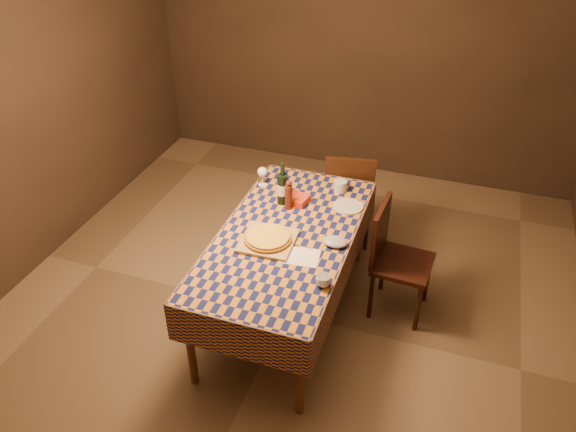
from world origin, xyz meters
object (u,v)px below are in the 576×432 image
at_px(pizza, 268,238).
at_px(chair_far, 349,193).
at_px(dining_table, 286,243).
at_px(bowl, 279,241).
at_px(cutting_board, 268,241).
at_px(white_plate, 348,206).
at_px(wine_bottle, 283,188).
at_px(chair_right, 393,254).

bearing_deg(pizza, chair_far, 75.61).
bearing_deg(pizza, dining_table, 53.39).
bearing_deg(bowl, pizza, -171.09).
bearing_deg(chair_far, bowl, -100.92).
relative_size(cutting_board, chair_far, 0.40).
relative_size(dining_table, white_plate, 8.02).
relative_size(dining_table, pizza, 4.46).
height_order(wine_bottle, chair_right, wine_bottle).
height_order(white_plate, chair_far, chair_far).
bearing_deg(pizza, bowl, 8.91).
distance_m(cutting_board, pizza, 0.03).
bearing_deg(chair_far, wine_bottle, -118.83).
relative_size(wine_bottle, chair_right, 0.37).
height_order(pizza, white_plate, pizza).
height_order(pizza, wine_bottle, wine_bottle).
height_order(bowl, chair_far, chair_far).
xyz_separation_m(cutting_board, white_plate, (0.43, 0.61, -0.00)).
distance_m(wine_bottle, white_plate, 0.52).
bearing_deg(dining_table, wine_bottle, 112.27).
xyz_separation_m(cutting_board, pizza, (0.00, -0.00, 0.03)).
bearing_deg(wine_bottle, pizza, -82.24).
distance_m(dining_table, bowl, 0.15).
bearing_deg(chair_far, dining_table, -101.40).
height_order(pizza, bowl, pizza).
xyz_separation_m(dining_table, wine_bottle, (-0.16, 0.39, 0.21)).
xyz_separation_m(pizza, white_plate, (0.43, 0.61, -0.03)).
xyz_separation_m(chair_far, chair_right, (0.52, -0.73, 0.00)).
height_order(dining_table, pizza, pizza).
xyz_separation_m(dining_table, pizza, (-0.09, -0.12, 0.12)).
xyz_separation_m(pizza, chair_far, (0.31, 1.20, -0.29)).
bearing_deg(dining_table, white_plate, 55.72).
relative_size(pizza, bowl, 3.32).
bearing_deg(chair_right, bowl, -148.34).
relative_size(pizza, wine_bottle, 1.19).
height_order(dining_table, chair_right, chair_right).
relative_size(bowl, chair_right, 0.13).
bearing_deg(cutting_board, chair_far, 75.61).
height_order(wine_bottle, chair_far, wine_bottle).
xyz_separation_m(bowl, chair_far, (0.23, 1.19, -0.27)).
relative_size(pizza, chair_far, 0.44).
distance_m(pizza, chair_far, 1.27).
height_order(cutting_board, pizza, pizza).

